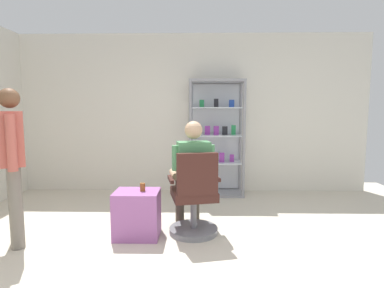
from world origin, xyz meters
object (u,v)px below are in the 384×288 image
at_px(seated_shopkeeper, 192,170).
at_px(storage_crate, 137,214).
at_px(standing_customer, 13,157).
at_px(office_chair, 194,201).
at_px(tea_glass, 143,187).
at_px(display_cabinet_main, 216,137).

distance_m(seated_shopkeeper, storage_crate, 0.79).
height_order(seated_shopkeeper, standing_customer, standing_customer).
xyz_separation_m(seated_shopkeeper, storage_crate, (-0.60, -0.22, -0.45)).
bearing_deg(office_chair, storage_crate, -174.63).
bearing_deg(storage_crate, tea_glass, 5.03).
xyz_separation_m(tea_glass, standing_customer, (-1.28, -0.25, 0.37)).
height_order(tea_glass, standing_customer, standing_customer).
bearing_deg(seated_shopkeeper, tea_glass, -158.35).
bearing_deg(seated_shopkeeper, storage_crate, -160.00).
relative_size(tea_glass, standing_customer, 0.06).
distance_m(display_cabinet_main, tea_glass, 2.05).
height_order(office_chair, tea_glass, office_chair).
distance_m(office_chair, standing_customer, 1.95).
distance_m(office_chair, seated_shopkeeper, 0.36).
bearing_deg(storage_crate, standing_customer, -168.76).
bearing_deg(storage_crate, display_cabinet_main, 61.44).
xyz_separation_m(office_chair, storage_crate, (-0.64, -0.06, -0.13)).
height_order(display_cabinet_main, storage_crate, display_cabinet_main).
distance_m(display_cabinet_main, standing_customer, 3.00).
xyz_separation_m(office_chair, standing_customer, (-1.85, -0.30, 0.54)).
bearing_deg(standing_customer, office_chair, 9.24).
distance_m(display_cabinet_main, seated_shopkeeper, 1.64).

